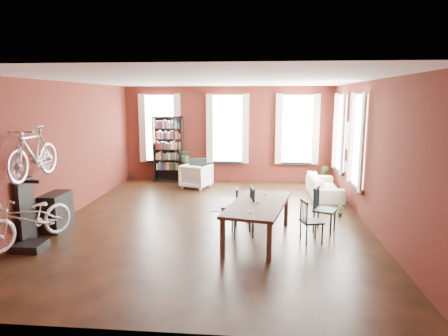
# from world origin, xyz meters

# --- Properties ---
(room) EXTENTS (9.00, 9.04, 3.22)m
(room) POSITION_xyz_m (0.25, 0.62, 2.14)
(room) COLOR black
(room) RESTS_ON ground
(dining_table) EXTENTS (1.44, 2.38, 0.76)m
(dining_table) POSITION_xyz_m (1.06, -1.14, 0.38)
(dining_table) COLOR #4A392C
(dining_table) RESTS_ON ground
(dining_chair_a) EXTENTS (0.55, 0.55, 1.01)m
(dining_chair_a) POSITION_xyz_m (0.75, -0.93, 0.50)
(dining_chair_a) COLOR #183634
(dining_chair_a) RESTS_ON ground
(dining_chair_b) EXTENTS (0.38, 0.38, 0.82)m
(dining_chair_b) POSITION_xyz_m (0.42, -0.18, 0.41)
(dining_chair_b) COLOR black
(dining_chair_b) RESTS_ON ground
(dining_chair_c) EXTENTS (0.49, 0.49, 0.86)m
(dining_chair_c) POSITION_xyz_m (2.12, -1.20, 0.43)
(dining_chair_c) COLOR #1F2E1B
(dining_chair_c) RESTS_ON ground
(dining_chair_d) EXTENTS (0.58, 0.58, 0.95)m
(dining_chair_d) POSITION_xyz_m (2.47, -0.53, 0.48)
(dining_chair_d) COLOR #1B3A3D
(dining_chair_d) RESTS_ON ground
(bookshelf) EXTENTS (1.00, 0.32, 2.20)m
(bookshelf) POSITION_xyz_m (-2.00, 4.30, 1.10)
(bookshelf) COLOR black
(bookshelf) RESTS_ON ground
(white_armchair) EXTENTS (1.03, 1.00, 0.84)m
(white_armchair) POSITION_xyz_m (-0.91, 3.38, 0.42)
(white_armchair) COLOR silver
(white_armchair) RESTS_ON ground
(cream_sofa) EXTENTS (0.61, 2.08, 0.81)m
(cream_sofa) POSITION_xyz_m (2.95, 2.60, 0.41)
(cream_sofa) COLOR beige
(cream_sofa) RESTS_ON ground
(striped_rug) EXTENTS (1.02, 1.52, 0.01)m
(striped_rug) POSITION_xyz_m (0.38, 1.46, 0.01)
(striped_rug) COLOR black
(striped_rug) RESTS_ON ground
(bike_trainer) EXTENTS (0.52, 0.52, 0.15)m
(bike_trainer) POSITION_xyz_m (-3.18, -2.10, 0.07)
(bike_trainer) COLOR black
(bike_trainer) RESTS_ON ground
(bike_wall_rack) EXTENTS (0.16, 0.60, 1.30)m
(bike_wall_rack) POSITION_xyz_m (-3.40, -1.80, 0.65)
(bike_wall_rack) COLOR black
(bike_wall_rack) RESTS_ON ground
(console_table) EXTENTS (0.40, 0.80, 0.80)m
(console_table) POSITION_xyz_m (-3.28, -0.90, 0.40)
(console_table) COLOR black
(console_table) RESTS_ON ground
(plant_stand) EXTENTS (0.39, 0.39, 0.68)m
(plant_stand) POSITION_xyz_m (-1.43, 4.19, 0.34)
(plant_stand) COLOR black
(plant_stand) RESTS_ON ground
(plant_by_sofa) EXTENTS (0.48, 0.73, 0.30)m
(plant_by_sofa) POSITION_xyz_m (3.14, 4.09, 0.15)
(plant_by_sofa) COLOR #305823
(plant_by_sofa) RESTS_ON ground
(plant_small) EXTENTS (0.30, 0.41, 0.13)m
(plant_small) POSITION_xyz_m (3.02, 0.59, 0.07)
(plant_small) COLOR #275321
(plant_small) RESTS_ON ground
(bicycle_floor) EXTENTS (0.95, 1.12, 1.81)m
(bicycle_floor) POSITION_xyz_m (-3.14, -2.10, 1.05)
(bicycle_floor) COLOR beige
(bicycle_floor) RESTS_ON bike_trainer
(bicycle_hung) EXTENTS (0.47, 1.00, 1.66)m
(bicycle_hung) POSITION_xyz_m (-3.15, -1.80, 2.13)
(bicycle_hung) COLOR #A5A8AD
(bicycle_hung) RESTS_ON bike_wall_rack
(plant_on_stand) EXTENTS (0.55, 0.60, 0.41)m
(plant_on_stand) POSITION_xyz_m (-1.39, 4.15, 0.89)
(plant_on_stand) COLOR #2D5421
(plant_on_stand) RESTS_ON plant_stand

